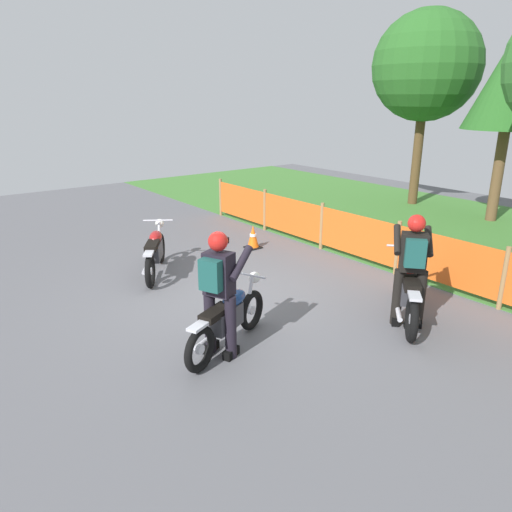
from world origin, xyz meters
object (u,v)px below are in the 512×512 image
Objects in this scene: motorcycle_trailing at (155,251)px; rider_third at (219,288)px; traffic_cone at (253,237)px; motorcycle_lead at (407,289)px; motorcycle_third at (228,319)px; rider_lead at (412,265)px.

rider_third is at bearing -157.47° from motorcycle_trailing.
motorcycle_trailing is 3.18× the size of traffic_cone.
traffic_cone is at bearing 23.92° from rider_third.
motorcycle_lead reaches higher than motorcycle_trailing.
rider_third is (3.28, -0.70, 0.50)m from motorcycle_trailing.
motorcycle_lead is 4.30m from traffic_cone.
rider_third reaches higher than motorcycle_third.
motorcycle_third is 0.56m from rider_third.
rider_third is 4.75m from traffic_cone.
motorcycle_lead is 4.63m from motorcycle_trailing.
rider_lead is at bearing -6.25° from traffic_cone.
rider_third is (-0.82, -2.86, 0.47)m from motorcycle_lead.
rider_third is 3.19× the size of traffic_cone.
motorcycle_lead is 0.98× the size of motorcycle_trailing.
rider_lead is (1.05, 2.50, 0.52)m from motorcycle_third.
rider_third is at bearing -179.49° from motorcycle_third.
motorcycle_lead is 0.97× the size of rider_lead.
motorcycle_lead reaches higher than traffic_cone.
motorcycle_trailing is 3.24m from motorcycle_third.
rider_lead reaches higher than motorcycle_trailing.
motorcycle_lead is at bearing -42.20° from motorcycle_third.
motorcycle_trailing is 3.39m from rider_third.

